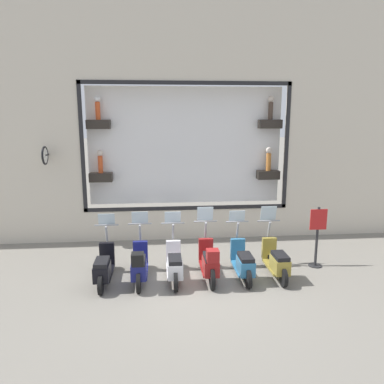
{
  "coord_description": "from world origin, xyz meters",
  "views": [
    {
      "loc": [
        -8.32,
        0.91,
        3.98
      ],
      "look_at": [
        1.71,
        -0.01,
        1.92
      ],
      "focal_mm": 35.0,
      "sensor_mm": 36.0,
      "label": 1
    }
  ],
  "objects_px": {
    "scooter_olive_0": "(276,261)",
    "scooter_teal_1": "(243,262)",
    "scooter_red_2": "(209,262)",
    "shop_sign_post": "(317,235)",
    "scooter_black_5": "(104,267)",
    "scooter_navy_4": "(139,265)",
    "scooter_white_3": "(175,265)"
  },
  "relations": [
    {
      "from": "scooter_olive_0",
      "to": "scooter_teal_1",
      "type": "distance_m",
      "value": 0.85
    },
    {
      "from": "scooter_teal_1",
      "to": "scooter_red_2",
      "type": "distance_m",
      "value": 0.85
    },
    {
      "from": "scooter_olive_0",
      "to": "shop_sign_post",
      "type": "height_order",
      "value": "shop_sign_post"
    },
    {
      "from": "scooter_red_2",
      "to": "scooter_black_5",
      "type": "xyz_separation_m",
      "value": [
        0.05,
        2.55,
        -0.07
      ]
    },
    {
      "from": "scooter_navy_4",
      "to": "scooter_black_5",
      "type": "bearing_deg",
      "value": 85.96
    },
    {
      "from": "scooter_black_5",
      "to": "scooter_navy_4",
      "type": "bearing_deg",
      "value": -94.04
    },
    {
      "from": "scooter_red_2",
      "to": "scooter_navy_4",
      "type": "distance_m",
      "value": 1.7
    },
    {
      "from": "scooter_white_3",
      "to": "scooter_black_5",
      "type": "bearing_deg",
      "value": 90.05
    },
    {
      "from": "scooter_olive_0",
      "to": "scooter_navy_4",
      "type": "distance_m",
      "value": 3.4
    },
    {
      "from": "scooter_olive_0",
      "to": "scooter_navy_4",
      "type": "relative_size",
      "value": 1.0
    },
    {
      "from": "scooter_teal_1",
      "to": "scooter_black_5",
      "type": "relative_size",
      "value": 1.0
    },
    {
      "from": "scooter_teal_1",
      "to": "scooter_navy_4",
      "type": "bearing_deg",
      "value": 91.36
    },
    {
      "from": "scooter_olive_0",
      "to": "scooter_black_5",
      "type": "relative_size",
      "value": 1.0
    },
    {
      "from": "scooter_white_3",
      "to": "scooter_red_2",
      "type": "bearing_deg",
      "value": -93.57
    },
    {
      "from": "shop_sign_post",
      "to": "scooter_white_3",
      "type": "bearing_deg",
      "value": 98.22
    },
    {
      "from": "scooter_navy_4",
      "to": "scooter_black_5",
      "type": "relative_size",
      "value": 1.0
    },
    {
      "from": "scooter_teal_1",
      "to": "scooter_navy_4",
      "type": "distance_m",
      "value": 2.55
    },
    {
      "from": "scooter_black_5",
      "to": "scooter_olive_0",
      "type": "bearing_deg",
      "value": -89.95
    },
    {
      "from": "scooter_teal_1",
      "to": "scooter_black_5",
      "type": "distance_m",
      "value": 3.4
    },
    {
      "from": "scooter_navy_4",
      "to": "shop_sign_post",
      "type": "height_order",
      "value": "shop_sign_post"
    },
    {
      "from": "scooter_white_3",
      "to": "scooter_navy_4",
      "type": "height_order",
      "value": "scooter_navy_4"
    },
    {
      "from": "scooter_teal_1",
      "to": "shop_sign_post",
      "type": "distance_m",
      "value": 2.24
    },
    {
      "from": "scooter_teal_1",
      "to": "scooter_navy_4",
      "type": "xyz_separation_m",
      "value": [
        -0.06,
        2.55,
        0.05
      ]
    },
    {
      "from": "scooter_teal_1",
      "to": "scooter_white_3",
      "type": "distance_m",
      "value": 1.7
    },
    {
      "from": "scooter_olive_0",
      "to": "scooter_white_3",
      "type": "xyz_separation_m",
      "value": [
        -0.0,
        2.55,
        -0.0
      ]
    },
    {
      "from": "scooter_teal_1",
      "to": "scooter_black_5",
      "type": "xyz_separation_m",
      "value": [
        -0.0,
        3.4,
        -0.0
      ]
    },
    {
      "from": "scooter_white_3",
      "to": "scooter_black_5",
      "type": "xyz_separation_m",
      "value": [
        -0.0,
        1.7,
        -0.0
      ]
    },
    {
      "from": "scooter_red_2",
      "to": "scooter_black_5",
      "type": "height_order",
      "value": "scooter_red_2"
    },
    {
      "from": "scooter_navy_4",
      "to": "scooter_black_5",
      "type": "distance_m",
      "value": 0.85
    },
    {
      "from": "scooter_red_2",
      "to": "shop_sign_post",
      "type": "distance_m",
      "value": 3.05
    },
    {
      "from": "scooter_black_5",
      "to": "shop_sign_post",
      "type": "xyz_separation_m",
      "value": [
        0.55,
        -5.52,
        0.47
      ]
    },
    {
      "from": "scooter_teal_1",
      "to": "scooter_navy_4",
      "type": "relative_size",
      "value": 1.0
    }
  ]
}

